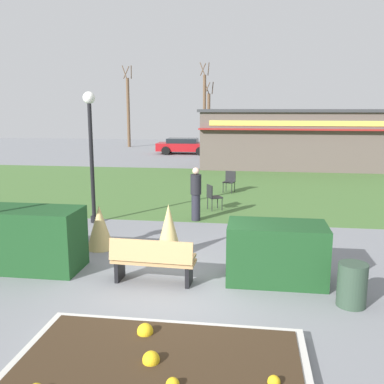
# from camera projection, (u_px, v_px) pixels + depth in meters

# --- Properties ---
(ground_plane) EXTENTS (80.00, 80.00, 0.00)m
(ground_plane) POSITION_uv_depth(u_px,v_px,m) (177.00, 287.00, 8.64)
(ground_plane) COLOR slate
(lawn_patch) EXTENTS (36.00, 12.00, 0.01)m
(lawn_patch) POSITION_uv_depth(u_px,v_px,m) (220.00, 188.00, 19.27)
(lawn_patch) COLOR #446B33
(lawn_patch) RESTS_ON ground_plane
(flower_bed) EXTENTS (4.00, 2.57, 0.31)m
(flower_bed) POSITION_uv_depth(u_px,v_px,m) (158.00, 370.00, 5.74)
(flower_bed) COLOR beige
(flower_bed) RESTS_ON ground_plane
(park_bench) EXTENTS (1.72, 0.60, 0.95)m
(park_bench) POSITION_uv_depth(u_px,v_px,m) (153.00, 261.00, 8.72)
(park_bench) COLOR tan
(park_bench) RESTS_ON ground_plane
(hedge_left) EXTENTS (2.54, 1.10, 1.36)m
(hedge_left) POSITION_uv_depth(u_px,v_px,m) (24.00, 239.00, 9.51)
(hedge_left) COLOR #19421E
(hedge_left) RESTS_ON ground_plane
(hedge_right) EXTENTS (1.98, 1.10, 1.21)m
(hedge_right) POSITION_uv_depth(u_px,v_px,m) (276.00, 253.00, 8.84)
(hedge_right) COLOR #19421E
(hedge_right) RESTS_ON ground_plane
(ornamental_grass_behind_left) EXTENTS (0.68, 0.68, 1.12)m
(ornamental_grass_behind_left) POSITION_uv_depth(u_px,v_px,m) (100.00, 227.00, 10.90)
(ornamental_grass_behind_left) COLOR tan
(ornamental_grass_behind_left) RESTS_ON ground_plane
(ornamental_grass_behind_right) EXTENTS (0.65, 0.65, 1.28)m
(ornamental_grass_behind_right) POSITION_uv_depth(u_px,v_px,m) (169.00, 230.00, 10.30)
(ornamental_grass_behind_right) COLOR tan
(ornamental_grass_behind_right) RESTS_ON ground_plane
(lamppost_mid) EXTENTS (0.36, 0.36, 3.97)m
(lamppost_mid) POSITION_uv_depth(u_px,v_px,m) (91.00, 141.00, 13.04)
(lamppost_mid) COLOR black
(lamppost_mid) RESTS_ON ground_plane
(trash_bin) EXTENTS (0.52, 0.52, 0.79)m
(trash_bin) POSITION_uv_depth(u_px,v_px,m) (352.00, 285.00, 7.75)
(trash_bin) COLOR #2D4233
(trash_bin) RESTS_ON ground_plane
(food_kiosk) EXTENTS (11.05, 5.16, 3.42)m
(food_kiosk) POSITION_uv_depth(u_px,v_px,m) (294.00, 138.00, 25.92)
(food_kiosk) COLOR #594C47
(food_kiosk) RESTS_ON ground_plane
(cafe_chair_west) EXTENTS (0.60, 0.60, 0.89)m
(cafe_chair_west) POSITION_uv_depth(u_px,v_px,m) (212.00, 195.00, 15.03)
(cafe_chair_west) COLOR black
(cafe_chair_west) RESTS_ON ground_plane
(cafe_chair_east) EXTENTS (0.54, 0.54, 0.89)m
(cafe_chair_east) POSITION_uv_depth(u_px,v_px,m) (230.00, 180.00, 18.21)
(cafe_chair_east) COLOR black
(cafe_chair_east) RESTS_ON ground_plane
(person_strolling) EXTENTS (0.34, 0.34, 1.69)m
(person_strolling) POSITION_uv_depth(u_px,v_px,m) (196.00, 194.00, 13.56)
(person_strolling) COLOR #23232D
(person_strolling) RESTS_ON ground_plane
(parked_car_west_slot) EXTENTS (4.24, 2.13, 1.20)m
(parked_car_west_slot) POSITION_uv_depth(u_px,v_px,m) (184.00, 146.00, 33.43)
(parked_car_west_slot) COLOR maroon
(parked_car_west_slot) RESTS_ON ground_plane
(parked_car_center_slot) EXTENTS (4.30, 2.24, 1.20)m
(parked_car_center_slot) POSITION_uv_depth(u_px,v_px,m) (251.00, 146.00, 32.73)
(parked_car_center_slot) COLOR #B7BABF
(parked_car_center_slot) RESTS_ON ground_plane
(parked_car_east_slot) EXTENTS (4.24, 2.14, 1.20)m
(parked_car_east_slot) POSITION_uv_depth(u_px,v_px,m) (317.00, 147.00, 32.05)
(parked_car_east_slot) COLOR silver
(parked_car_east_slot) RESTS_ON ground_plane
(tree_left_bg) EXTENTS (0.91, 0.96, 7.17)m
(tree_left_bg) POSITION_uv_depth(u_px,v_px,m) (128.00, 111.00, 39.06)
(tree_left_bg) COLOR brown
(tree_left_bg) RESTS_ON ground_plane
(tree_right_bg) EXTENTS (0.91, 0.96, 5.86)m
(tree_right_bg) POSITION_uv_depth(u_px,v_px,m) (209.00, 118.00, 40.58)
(tree_right_bg) COLOR brown
(tree_right_bg) RESTS_ON ground_plane
(tree_center_bg) EXTENTS (0.91, 0.96, 7.48)m
(tree_center_bg) POSITION_uv_depth(u_px,v_px,m) (204.00, 109.00, 39.59)
(tree_center_bg) COLOR brown
(tree_center_bg) RESTS_ON ground_plane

